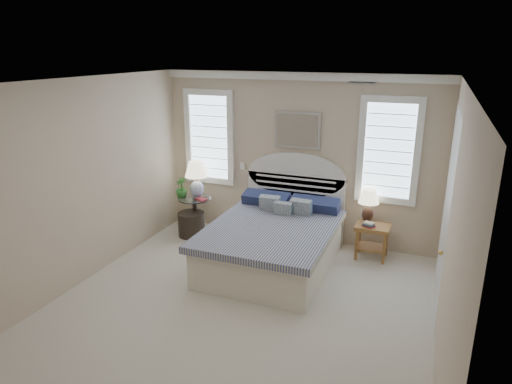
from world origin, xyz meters
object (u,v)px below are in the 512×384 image
object	(u,v)px
bed	(275,239)
lamp_left	(196,175)
nightstand_right	(372,234)
lamp_right	(369,202)
floor_pot	(192,224)
side_table_left	(195,212)

from	to	relation	value
bed	lamp_left	bearing A→B (deg)	157.94
nightstand_right	lamp_left	bearing A→B (deg)	-179.42
bed	lamp_right	bearing A→B (deg)	35.08
nightstand_right	lamp_right	xyz separation A→B (m)	(-0.11, 0.14, 0.45)
floor_pot	lamp_right	xyz separation A→B (m)	(2.84, 0.38, 0.64)
bed	lamp_left	world-z (taller)	bed
side_table_left	nightstand_right	xyz separation A→B (m)	(2.95, 0.10, -0.00)
lamp_right	floor_pot	bearing A→B (deg)	-172.44
side_table_left	floor_pot	size ratio (longest dim) A/B	1.41
nightstand_right	floor_pot	world-z (taller)	nightstand_right
nightstand_right	floor_pot	bearing A→B (deg)	-175.49
lamp_left	side_table_left	bearing A→B (deg)	-101.97
lamp_right	bed	bearing A→B (deg)	-144.92
lamp_left	floor_pot	bearing A→B (deg)	-95.26
nightstand_right	lamp_left	size ratio (longest dim) A/B	0.85
bed	lamp_right	distance (m)	1.52
floor_pot	lamp_right	world-z (taller)	lamp_right
floor_pot	lamp_right	bearing A→B (deg)	7.56
side_table_left	lamp_right	size ratio (longest dim) A/B	1.24
side_table_left	lamp_left	bearing A→B (deg)	78.03
floor_pot	lamp_right	distance (m)	2.94
side_table_left	floor_pot	bearing A→B (deg)	-91.65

